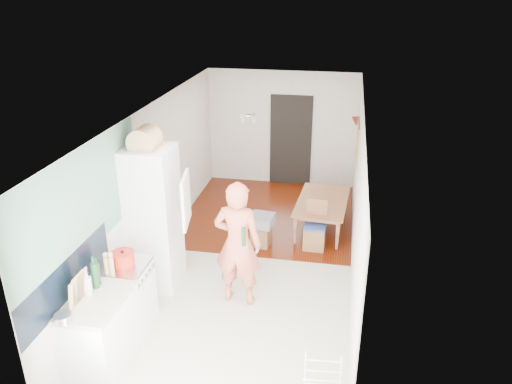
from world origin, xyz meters
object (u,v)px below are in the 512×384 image
(dining_table, at_px, (323,217))
(dining_chair, at_px, (315,226))
(person, at_px, (238,233))
(stool, at_px, (261,235))

(dining_table, distance_m, dining_chair, 0.78)
(person, relative_size, dining_table, 1.61)
(dining_table, relative_size, dining_chair, 1.60)
(person, bearing_deg, stool, -87.19)
(dining_table, height_order, stool, dining_table)
(person, height_order, dining_table, person)
(stool, bearing_deg, dining_table, 39.54)
(person, xyz_separation_m, dining_chair, (0.95, 1.69, -0.66))
(dining_table, distance_m, stool, 1.30)
(stool, bearing_deg, dining_chair, 5.05)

